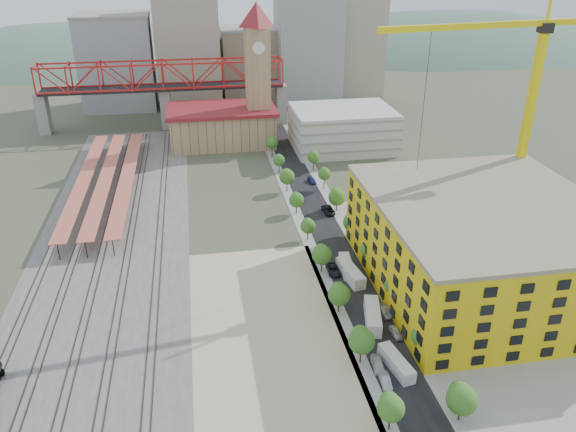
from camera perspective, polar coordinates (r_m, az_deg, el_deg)
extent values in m
plane|color=#474C38|center=(130.67, -2.07, -3.83)|extent=(400.00, 400.00, 0.00)
cube|color=#605E59|center=(146.85, -17.10, -1.49)|extent=(36.00, 165.00, 0.06)
cube|color=tan|center=(104.29, -1.87, -12.51)|extent=(28.00, 67.00, 0.06)
cube|color=black|center=(146.26, 3.34, -0.41)|extent=(12.00, 170.00, 0.06)
cube|color=gray|center=(145.22, 1.22, -0.58)|extent=(3.00, 170.00, 0.04)
cube|color=gray|center=(147.51, 5.42, -0.25)|extent=(3.00, 170.00, 0.04)
cube|color=gray|center=(127.69, 19.81, -6.30)|extent=(50.00, 90.00, 0.06)
cube|color=#382B23|center=(149.66, -22.67, -1.84)|extent=(0.12, 160.00, 0.18)
cube|color=#382B23|center=(149.32, -22.14, -1.80)|extent=(0.12, 160.00, 0.18)
cube|color=#382B23|center=(148.32, -20.43, -1.69)|extent=(0.12, 160.00, 0.18)
cube|color=#382B23|center=(148.04, -19.89, -1.65)|extent=(0.12, 160.00, 0.18)
cube|color=#382B23|center=(147.22, -18.15, -1.53)|extent=(0.12, 160.00, 0.18)
cube|color=#382B23|center=(146.99, -17.60, -1.49)|extent=(0.12, 160.00, 0.18)
cube|color=#382B23|center=(146.35, -15.84, -1.36)|extent=(0.12, 160.00, 0.18)
cube|color=#382B23|center=(146.18, -15.28, -1.32)|extent=(0.12, 160.00, 0.18)
cube|color=#382B23|center=(145.65, -13.11, -1.16)|extent=(0.12, 160.00, 0.18)
cube|color=#382B23|center=(145.54, -12.54, -1.12)|extent=(0.12, 160.00, 0.18)
cube|color=#C55A4B|center=(171.94, -19.99, 3.60)|extent=(4.00, 80.00, 0.25)
cylinder|color=black|center=(172.66, -19.89, 2.99)|extent=(0.24, 0.24, 4.00)
cube|color=#C55A4B|center=(170.91, -18.01, 3.77)|extent=(4.00, 80.00, 0.25)
cylinder|color=black|center=(171.63, -17.92, 3.15)|extent=(0.24, 0.24, 4.00)
cube|color=#C55A4B|center=(170.08, -16.02, 3.94)|extent=(4.00, 80.00, 0.25)
cylinder|color=black|center=(170.81, -15.94, 3.32)|extent=(0.24, 0.24, 4.00)
cube|color=tan|center=(203.43, -6.72, 8.95)|extent=(36.00, 22.00, 12.00)
cube|color=maroon|center=(201.64, -6.82, 10.72)|extent=(38.00, 24.00, 1.20)
cube|color=tan|center=(198.93, -3.06, 12.88)|extent=(8.00, 8.00, 40.00)
pyramid|color=maroon|center=(194.53, -3.27, 20.94)|extent=(12.00, 12.00, 8.00)
cylinder|color=white|center=(192.23, -3.01, 16.68)|extent=(4.00, 0.30, 4.00)
cube|color=silver|center=(198.00, 5.55, 8.84)|extent=(34.00, 26.00, 14.00)
cube|color=gray|center=(231.67, -23.60, 9.47)|extent=(4.00, 6.00, 15.00)
cube|color=gray|center=(227.57, -0.71, 11.35)|extent=(4.00, 6.00, 15.00)
cube|color=gray|center=(225.17, -12.29, 10.61)|extent=(4.00, 6.00, 15.00)
cube|color=black|center=(223.27, -12.49, 12.59)|extent=(90.00, 9.00, 1.00)
cube|color=yellow|center=(121.95, 19.20, -2.90)|extent=(44.00, 50.00, 18.00)
cube|color=gray|center=(117.94, 19.86, 1.11)|extent=(44.60, 50.60, 0.80)
cube|color=#9EA0A3|center=(258.43, -16.92, 14.66)|extent=(30.00, 25.00, 38.00)
cube|color=#B2A58C|center=(250.52, -10.16, 16.65)|extent=(26.00, 22.00, 52.00)
cube|color=gray|center=(268.50, -4.04, 15.19)|extent=(24.00, 24.00, 30.00)
cube|color=#9EA0A3|center=(260.24, 2.10, 18.24)|extent=(28.00, 22.00, 60.00)
cube|color=#B2A58C|center=(272.02, 7.02, 16.71)|extent=(22.00, 20.00, 44.00)
cube|color=brown|center=(277.67, -7.23, 14.99)|extent=(20.00, 20.00, 26.00)
ellipsoid|color=#4C6B59|center=(400.87, -18.63, 5.21)|extent=(396.00, 216.00, 180.00)
ellipsoid|color=#4C6B59|center=(407.84, -1.31, 3.33)|extent=(484.00, 264.00, 220.00)
ellipsoid|color=#4C6B59|center=(432.90, 14.69, 6.95)|extent=(418.00, 228.00, 190.00)
cube|color=yellow|center=(144.99, 22.89, 7.39)|extent=(1.68, 1.68, 47.37)
cube|color=black|center=(139.98, 24.70, 16.99)|extent=(2.63, 2.63, 2.11)
cube|color=yellow|center=(127.69, 17.65, 17.89)|extent=(39.81, 6.58, 1.26)
cube|color=yellow|center=(144.07, 26.76, 17.23)|extent=(12.69, 2.93, 1.26)
cube|color=yellow|center=(139.46, 25.12, 19.10)|extent=(0.53, 0.53, 8.42)
cube|color=silver|center=(99.38, 10.94, -14.47)|extent=(4.01, 9.11, 2.42)
cube|color=silver|center=(108.95, 8.59, -10.03)|extent=(4.93, 10.56, 2.80)
cube|color=silver|center=(121.34, 6.36, -5.78)|extent=(4.18, 10.38, 2.76)
cube|color=silver|center=(124.13, 5.95, -5.08)|extent=(3.16, 8.83, 2.36)
imported|color=silver|center=(99.25, 9.10, -14.66)|extent=(2.39, 4.89, 1.60)
imported|color=#99989D|center=(96.49, 9.86, -16.22)|extent=(1.76, 4.34, 1.40)
imported|color=black|center=(123.32, 4.64, -5.47)|extent=(2.70, 5.56, 1.52)
imported|color=navy|center=(157.08, 1.21, 1.86)|extent=(2.69, 5.42, 1.52)
imported|color=silver|center=(106.76, 10.90, -11.58)|extent=(1.80, 3.98, 1.33)
imported|color=gray|center=(111.75, 9.74, -9.51)|extent=(2.06, 4.68, 1.49)
imported|color=black|center=(149.96, 4.14, 0.58)|extent=(3.00, 5.87, 1.59)
imported|color=navy|center=(169.18, 2.44, 3.62)|extent=(2.27, 4.66, 1.31)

